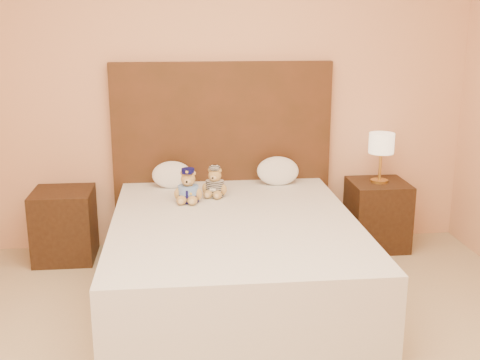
# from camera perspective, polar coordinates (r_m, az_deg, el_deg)

# --- Properties ---
(room_walls) EXTENTS (4.04, 4.52, 2.72)m
(room_walls) POSITION_cam_1_polar(r_m,az_deg,el_deg) (3.01, 0.77, 14.73)
(room_walls) COLOR #EAA97F
(room_walls) RESTS_ON ground
(bed) EXTENTS (1.60, 2.00, 0.55)m
(bed) POSITION_cam_1_polar(r_m,az_deg,el_deg) (4.05, -0.54, -7.42)
(bed) COLOR white
(bed) RESTS_ON ground
(headboard) EXTENTS (1.75, 0.08, 1.50)m
(headboard) POSITION_cam_1_polar(r_m,az_deg,el_deg) (4.87, -1.68, 2.32)
(headboard) COLOR #4E2A17
(headboard) RESTS_ON ground
(nightstand_left) EXTENTS (0.45, 0.45, 0.55)m
(nightstand_left) POSITION_cam_1_polar(r_m,az_deg,el_deg) (4.87, -16.31, -4.12)
(nightstand_left) COLOR #342010
(nightstand_left) RESTS_ON ground
(nightstand_right) EXTENTS (0.45, 0.45, 0.55)m
(nightstand_right) POSITION_cam_1_polar(r_m,az_deg,el_deg) (5.05, 12.87, -3.20)
(nightstand_right) COLOR #342010
(nightstand_right) RESTS_ON ground
(lamp) EXTENTS (0.20, 0.20, 0.40)m
(lamp) POSITION_cam_1_polar(r_m,az_deg,el_deg) (4.90, 13.26, 3.18)
(lamp) COLOR gold
(lamp) RESTS_ON nightstand_right
(teddy_police) EXTENTS (0.24, 0.24, 0.25)m
(teddy_police) POSITION_cam_1_polar(r_m,az_deg,el_deg) (4.30, -4.93, -0.53)
(teddy_police) COLOR #A97B41
(teddy_police) RESTS_ON bed
(teddy_prisoner) EXTENTS (0.25, 0.24, 0.22)m
(teddy_prisoner) POSITION_cam_1_polar(r_m,az_deg,el_deg) (4.43, -2.40, -0.17)
(teddy_prisoner) COLOR #A97B41
(teddy_prisoner) RESTS_ON bed
(pillow_left) EXTENTS (0.31, 0.20, 0.22)m
(pillow_left) POSITION_cam_1_polar(r_m,az_deg,el_deg) (4.71, -6.48, 0.62)
(pillow_left) COLOR white
(pillow_left) RESTS_ON bed
(pillow_right) EXTENTS (0.33, 0.22, 0.24)m
(pillow_right) POSITION_cam_1_polar(r_m,az_deg,el_deg) (4.77, 3.61, 1.00)
(pillow_right) COLOR white
(pillow_right) RESTS_ON bed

